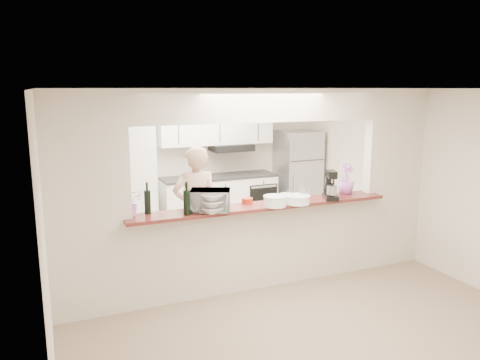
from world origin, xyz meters
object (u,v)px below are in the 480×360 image
refrigerator (297,175)px  stand_mixer (331,186)px  person (196,210)px  toaster_oven (210,200)px

refrigerator → stand_mixer: refrigerator is taller
person → toaster_oven: bearing=84.2°
stand_mixer → person: bearing=148.5°
refrigerator → toaster_oven: 3.91m
toaster_oven → person: bearing=106.2°
toaster_oven → stand_mixer: 1.63m
refrigerator → person: (-2.65, -1.85, 0.02)m
refrigerator → stand_mixer: 3.03m
toaster_oven → person: size_ratio=0.27×
person → stand_mixer: bearing=149.1°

